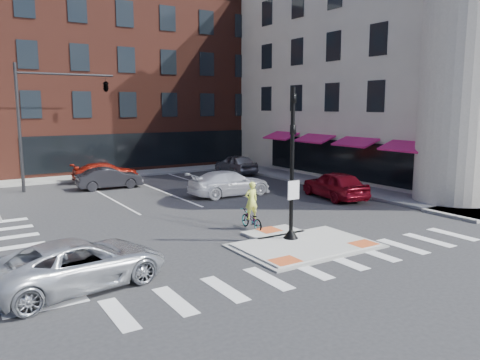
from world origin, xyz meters
TOP-DOWN VIEW (x-y plane):
  - ground at (0.00, 0.00)m, footprint 120.00×120.00m
  - refuge_island at (0.00, -0.26)m, footprint 5.40×4.65m
  - sidewalk_e at (10.80, 10.00)m, footprint 3.00×24.00m
  - sidewalk_n at (3.00, 22.00)m, footprint 26.00×3.00m
  - building_n at (3.00, 31.99)m, footprint 24.40×18.40m
  - building_e at (21.54, 11.50)m, footprint 21.90×23.90m
  - building_far_left at (-4.00, 52.00)m, footprint 10.00×12.00m
  - building_far_right at (9.00, 54.00)m, footprint 12.00×12.00m
  - signal_pole at (0.00, 0.40)m, footprint 0.60×0.60m
  - mast_arm_signal at (-3.47, 18.00)m, footprint 6.10×2.24m
  - silver_suv at (-8.36, -0.05)m, footprint 5.60×3.25m
  - red_sedan at (7.71, 6.00)m, footprint 2.66×5.03m
  - white_pickup at (2.96, 10.10)m, footprint 5.23×2.24m
  - bg_car_dark at (-2.50, 16.39)m, footprint 4.28×1.67m
  - bg_car_silver at (8.16, 17.80)m, footprint 2.05×4.69m
  - bg_car_red at (-1.83, 19.51)m, footprint 4.72×2.03m
  - cyclist at (-0.31, 2.80)m, footprint 0.67×1.69m

SIDE VIEW (x-z plane):
  - ground at x=0.00m, z-range 0.00..0.00m
  - refuge_island at x=0.00m, z-range -0.01..0.11m
  - sidewalk_e at x=10.80m, z-range 0.00..0.15m
  - sidewalk_n at x=3.00m, z-range 0.00..0.15m
  - bg_car_red at x=-1.83m, z-range 0.00..1.36m
  - bg_car_dark at x=-2.50m, z-range 0.00..1.39m
  - cyclist at x=-0.31m, z-range -0.35..1.78m
  - silver_suv at x=-8.36m, z-range 0.00..1.46m
  - white_pickup at x=2.96m, z-range 0.00..1.50m
  - bg_car_silver at x=8.16m, z-range 0.00..1.57m
  - red_sedan at x=7.71m, z-range 0.00..1.63m
  - signal_pole at x=0.00m, z-range -0.63..5.35m
  - building_far_left at x=-4.00m, z-range 0.00..10.00m
  - building_far_right at x=9.00m, z-range 0.00..12.00m
  - mast_arm_signal at x=-3.47m, z-range 2.21..10.21m
  - building_n at x=3.00m, z-range 0.05..15.55m
  - building_e at x=21.54m, z-range -0.81..16.89m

